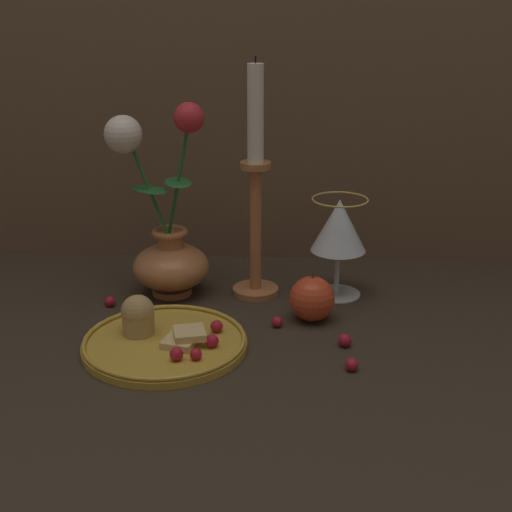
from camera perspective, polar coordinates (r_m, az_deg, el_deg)
The scene contains 10 objects.
ground_plane at distance 1.04m, azimuth -2.57°, elevation -5.31°, with size 2.40×2.40×0.00m, color #33281E.
vase at distance 1.11m, azimuth -7.16°, elevation 1.26°, with size 0.15×0.12×0.30m.
plate_with_pastries at distance 0.97m, azimuth -7.54°, elevation -6.52°, with size 0.22×0.22×0.07m.
wine_glass at distance 1.10m, azimuth 6.64°, elevation 2.17°, with size 0.09×0.09×0.16m.
candlestick at distance 1.09m, azimuth -0.04°, elevation 4.77°, with size 0.07×0.07×0.37m.
apple_beside_vase at distance 1.04m, azimuth 4.51°, elevation -3.43°, with size 0.07×0.07×0.08m.
berry_near_plate at distance 0.92m, azimuth 7.66°, elevation -8.61°, with size 0.02×0.02×0.02m, color #AD192D.
berry_front_center at distance 1.02m, azimuth 1.71°, elevation -5.30°, with size 0.02×0.02×0.02m, color #AD192D.
berry_by_glass_stem at distance 0.98m, azimuth 7.12°, elevation -6.71°, with size 0.02×0.02×0.02m, color #AD192D.
berry_under_candlestick at distance 1.11m, azimuth -11.62°, elevation -3.59°, with size 0.02×0.02×0.02m, color #AD192D.
Camera 1 is at (0.08, -0.94, 0.45)m, focal length 50.00 mm.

